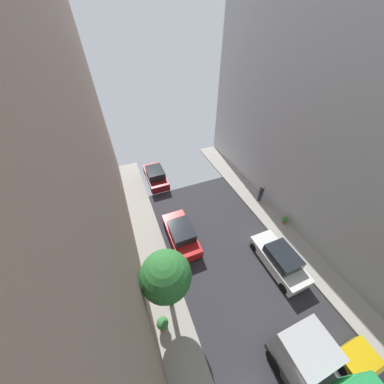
{
  "coord_description": "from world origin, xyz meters",
  "views": [
    {
      "loc": [
        -5.26,
        1.83,
        12.86
      ],
      "look_at": [
        -0.1,
        14.49,
        0.5
      ],
      "focal_mm": 18.37,
      "sensor_mm": 36.0,
      "label": 1
    }
  ],
  "objects_px": {
    "parked_car_right_4": "(279,259)",
    "street_tree_0": "(166,276)",
    "pedestrian": "(261,193)",
    "potted_plant_4": "(285,220)",
    "parked_car_left_4": "(156,176)",
    "potted_plant_0": "(163,324)",
    "parked_car_left_3": "(181,234)"
  },
  "relations": [
    {
      "from": "street_tree_0",
      "to": "parked_car_left_4",
      "type": "bearing_deg",
      "value": 79.76
    },
    {
      "from": "parked_car_left_4",
      "to": "potted_plant_4",
      "type": "relative_size",
      "value": 6.06
    },
    {
      "from": "parked_car_left_4",
      "to": "parked_car_right_4",
      "type": "bearing_deg",
      "value": -65.9
    },
    {
      "from": "parked_car_right_4",
      "to": "street_tree_0",
      "type": "relative_size",
      "value": 0.87
    },
    {
      "from": "potted_plant_0",
      "to": "pedestrian",
      "type": "bearing_deg",
      "value": 29.79
    },
    {
      "from": "parked_car_left_4",
      "to": "street_tree_0",
      "type": "bearing_deg",
      "value": -100.24
    },
    {
      "from": "parked_car_left_4",
      "to": "potted_plant_0",
      "type": "height_order",
      "value": "parked_car_left_4"
    },
    {
      "from": "parked_car_left_4",
      "to": "potted_plant_4",
      "type": "distance_m",
      "value": 12.57
    },
    {
      "from": "street_tree_0",
      "to": "potted_plant_4",
      "type": "bearing_deg",
      "value": 12.46
    },
    {
      "from": "parked_car_right_4",
      "to": "street_tree_0",
      "type": "bearing_deg",
      "value": 177.38
    },
    {
      "from": "potted_plant_0",
      "to": "parked_car_left_4",
      "type": "bearing_deg",
      "value": 77.31
    },
    {
      "from": "pedestrian",
      "to": "potted_plant_0",
      "type": "height_order",
      "value": "pedestrian"
    },
    {
      "from": "parked_car_left_4",
      "to": "parked_car_left_3",
      "type": "bearing_deg",
      "value": -90.0
    },
    {
      "from": "parked_car_left_3",
      "to": "potted_plant_0",
      "type": "relative_size",
      "value": 4.54
    },
    {
      "from": "parked_car_left_3",
      "to": "parked_car_right_4",
      "type": "distance_m",
      "value": 6.97
    },
    {
      "from": "parked_car_left_4",
      "to": "pedestrian",
      "type": "xyz_separation_m",
      "value": [
        8.01,
        -6.46,
        0.35
      ]
    },
    {
      "from": "parked_car_left_4",
      "to": "potted_plant_0",
      "type": "relative_size",
      "value": 4.54
    },
    {
      "from": "parked_car_right_4",
      "to": "potted_plant_4",
      "type": "distance_m",
      "value": 3.95
    },
    {
      "from": "parked_car_right_4",
      "to": "pedestrian",
      "type": "height_order",
      "value": "pedestrian"
    },
    {
      "from": "parked_car_left_3",
      "to": "parked_car_right_4",
      "type": "bearing_deg",
      "value": -39.18
    },
    {
      "from": "parked_car_left_3",
      "to": "potted_plant_0",
      "type": "height_order",
      "value": "parked_car_left_3"
    },
    {
      "from": "pedestrian",
      "to": "street_tree_0",
      "type": "xyz_separation_m",
      "value": [
        -10.13,
        -5.27,
        2.64
      ]
    },
    {
      "from": "parked_car_left_3",
      "to": "parked_car_left_4",
      "type": "bearing_deg",
      "value": 90.0
    },
    {
      "from": "potted_plant_0",
      "to": "parked_car_left_3",
      "type": "bearing_deg",
      "value": 60.31
    },
    {
      "from": "street_tree_0",
      "to": "potted_plant_4",
      "type": "height_order",
      "value": "street_tree_0"
    },
    {
      "from": "parked_car_left_4",
      "to": "parked_car_right_4",
      "type": "height_order",
      "value": "same"
    },
    {
      "from": "parked_car_left_3",
      "to": "street_tree_0",
      "type": "height_order",
      "value": "street_tree_0"
    },
    {
      "from": "parked_car_left_4",
      "to": "potted_plant_0",
      "type": "distance_m",
      "value": 13.0
    },
    {
      "from": "parked_car_right_4",
      "to": "street_tree_0",
      "type": "xyz_separation_m",
      "value": [
        -7.52,
        0.34,
        2.99
      ]
    },
    {
      "from": "potted_plant_4",
      "to": "pedestrian",
      "type": "bearing_deg",
      "value": 95.98
    },
    {
      "from": "parked_car_right_4",
      "to": "pedestrian",
      "type": "relative_size",
      "value": 2.44
    },
    {
      "from": "street_tree_0",
      "to": "potted_plant_0",
      "type": "xyz_separation_m",
      "value": [
        -0.74,
        -0.95,
        -3.05
      ]
    }
  ]
}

